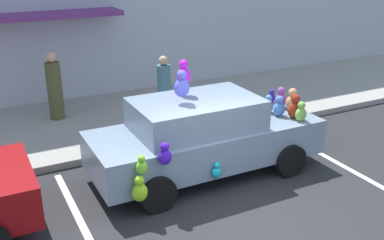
% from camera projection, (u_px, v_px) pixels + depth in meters
% --- Properties ---
extents(ground_plane, '(60.00, 60.00, 0.00)m').
position_uv_depth(ground_plane, '(235.00, 217.00, 7.40)').
color(ground_plane, '#262628').
extents(sidewalk, '(24.00, 4.00, 0.15)m').
position_uv_depth(sidewalk, '(130.00, 117.00, 11.52)').
color(sidewalk, gray).
rests_on(sidewalk, ground).
extents(parking_stripe_front, '(0.12, 3.60, 0.01)m').
position_uv_depth(parking_stripe_front, '(328.00, 158.00, 9.48)').
color(parking_stripe_front, silver).
rests_on(parking_stripe_front, ground).
extents(parking_stripe_rear, '(0.12, 3.60, 0.01)m').
position_uv_depth(parking_stripe_rear, '(81.00, 222.00, 7.25)').
color(parking_stripe_rear, silver).
rests_on(parking_stripe_rear, ground).
extents(plush_covered_car, '(4.44, 1.98, 2.22)m').
position_uv_depth(plush_covered_car, '(205.00, 135.00, 8.55)').
color(plush_covered_car, gray).
rests_on(plush_covered_car, ground).
extents(teddy_bear_on_sidewalk, '(0.35, 0.29, 0.66)m').
position_uv_depth(teddy_bear_on_sidewalk, '(236.00, 105.00, 11.26)').
color(teddy_bear_on_sidewalk, brown).
rests_on(teddy_bear_on_sidewalk, sidewalk).
extents(pedestrian_near_shopfront, '(0.32, 0.32, 1.66)m').
position_uv_depth(pedestrian_near_shopfront, '(164.00, 93.00, 10.66)').
color(pedestrian_near_shopfront, '#3F6875').
rests_on(pedestrian_near_shopfront, sidewalk).
extents(pedestrian_walking_past, '(0.36, 0.36, 1.68)m').
position_uv_depth(pedestrian_walking_past, '(55.00, 88.00, 10.98)').
color(pedestrian_walking_past, '#4A4F2B').
rests_on(pedestrian_walking_past, sidewalk).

